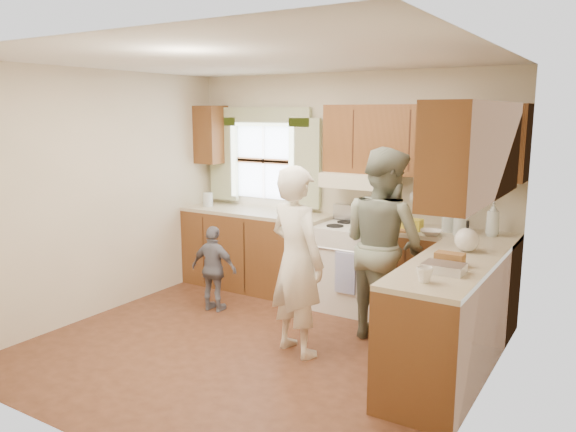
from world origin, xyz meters
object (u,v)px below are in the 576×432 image
Objects in this scene: stove at (355,266)px; child at (214,269)px; woman_left at (297,261)px; woman_right at (383,245)px.

stove reaches higher than child.
child is (-1.27, 0.44, -0.37)m from woman_left.
child is at bearing 34.13° from woman_right.
stove is at bearing -69.40° from woman_left.
woman_right is at bearing -106.63° from woman_left.
woman_right is at bearing -47.06° from stove.
child is at bearing -145.40° from stove.
stove is 0.65× the size of woman_left.
child is at bearing -0.59° from woman_left.
stove is 1.49m from child.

